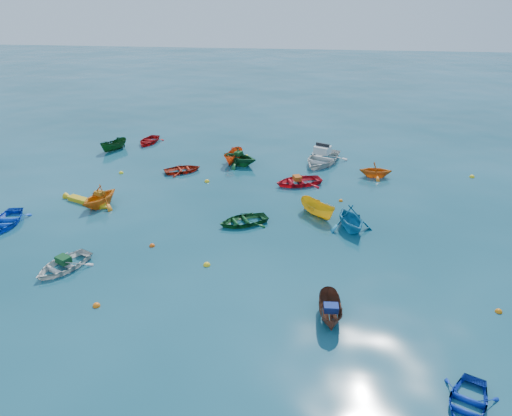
# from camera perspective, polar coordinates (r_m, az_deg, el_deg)

# --- Properties ---
(ground) EXTENTS (160.00, 160.00, 0.00)m
(ground) POSITION_cam_1_polar(r_m,az_deg,el_deg) (27.94, -1.12, -5.14)
(ground) COLOR #093945
(ground) RESTS_ON ground
(dinghy_blue_sw) EXTENTS (2.90, 3.65, 0.68)m
(dinghy_blue_sw) POSITION_cam_1_polar(r_m,az_deg,el_deg) (34.68, -26.54, -1.61)
(dinghy_blue_sw) COLOR blue
(dinghy_blue_sw) RESTS_ON ground
(dinghy_white_near) EXTENTS (3.50, 3.90, 0.66)m
(dinghy_white_near) POSITION_cam_1_polar(r_m,az_deg,el_deg) (28.43, -21.16, -6.48)
(dinghy_white_near) COLOR silver
(dinghy_white_near) RESTS_ON ground
(sampan_brown_mid) EXTENTS (1.17, 2.80, 1.07)m
(sampan_brown_mid) POSITION_cam_1_polar(r_m,az_deg,el_deg) (23.37, 8.44, -12.37)
(sampan_brown_mid) COLOR #542D1E
(sampan_brown_mid) RESTS_ON ground
(dinghy_blue_se) EXTENTS (2.99, 3.36, 0.58)m
(dinghy_blue_se) POSITION_cam_1_polar(r_m,az_deg,el_deg) (20.86, 22.90, -20.11)
(dinghy_blue_se) COLOR #0D2EA5
(dinghy_blue_se) RESTS_ON ground
(dinghy_orange_w) EXTENTS (3.47, 3.69, 1.55)m
(dinghy_orange_w) POSITION_cam_1_polar(r_m,az_deg,el_deg) (34.96, -17.35, 0.25)
(dinghy_orange_w) COLOR orange
(dinghy_orange_w) RESTS_ON ground
(sampan_yellow_mid) EXTENTS (2.78, 2.91, 1.13)m
(sampan_yellow_mid) POSITION_cam_1_polar(r_m,az_deg,el_deg) (32.26, 7.01, -0.88)
(sampan_yellow_mid) COLOR yellow
(sampan_yellow_mid) RESTS_ON ground
(dinghy_green_e) EXTENTS (3.79, 3.43, 0.64)m
(dinghy_green_e) POSITION_cam_1_polar(r_m,az_deg,el_deg) (31.06, -1.48, -1.79)
(dinghy_green_e) COLOR #114C20
(dinghy_green_e) RESTS_ON ground
(dinghy_cyan_se) EXTENTS (3.42, 3.70, 1.60)m
(dinghy_cyan_se) POSITION_cam_1_polar(r_m,az_deg,el_deg) (30.99, 10.68, -2.32)
(dinghy_cyan_se) COLOR teal
(dinghy_cyan_se) RESTS_ON ground
(dinghy_red_nw) EXTENTS (3.47, 3.11, 0.59)m
(dinghy_red_nw) POSITION_cam_1_polar(r_m,az_deg,el_deg) (39.53, -8.37, 4.12)
(dinghy_red_nw) COLOR #AB220E
(dinghy_red_nw) RESTS_ON ground
(sampan_orange_n) EXTENTS (1.66, 3.06, 1.12)m
(sampan_orange_n) POSITION_cam_1_polar(r_m,az_deg,el_deg) (41.15, -2.56, 5.25)
(sampan_orange_n) COLOR #F65817
(sampan_orange_n) RESTS_ON ground
(dinghy_green_n) EXTENTS (3.86, 3.65, 1.60)m
(dinghy_green_n) POSITION_cam_1_polar(r_m,az_deg,el_deg) (40.57, -1.89, 4.96)
(dinghy_green_n) COLOR #135526
(dinghy_green_n) RESTS_ON ground
(dinghy_red_ne) EXTENTS (4.13, 3.61, 0.72)m
(dinghy_red_ne) POSITION_cam_1_polar(r_m,az_deg,el_deg) (36.88, 4.84, 2.71)
(dinghy_red_ne) COLOR red
(dinghy_red_ne) RESTS_ON ground
(dinghy_red_far) EXTENTS (2.58, 3.29, 0.62)m
(dinghy_red_far) POSITION_cam_1_polar(r_m,az_deg,el_deg) (46.94, -12.15, 7.29)
(dinghy_red_far) COLOR red
(dinghy_red_far) RESTS_ON ground
(dinghy_orange_far) EXTENTS (2.45, 2.12, 1.28)m
(dinghy_orange_far) POSITION_cam_1_polar(r_m,az_deg,el_deg) (39.20, 13.44, 3.50)
(dinghy_orange_far) COLOR orange
(dinghy_orange_far) RESTS_ON ground
(sampan_green_far) EXTENTS (2.25, 2.87, 1.05)m
(sampan_green_far) POSITION_cam_1_polar(r_m,az_deg,el_deg) (45.69, -15.87, 6.38)
(sampan_green_far) COLOR #0F4216
(sampan_green_far) RESTS_ON ground
(kayak_yellow) EXTENTS (3.67, 1.95, 0.37)m
(kayak_yellow) POSITION_cam_1_polar(r_m,az_deg,el_deg) (35.62, -18.77, 0.51)
(kayak_yellow) COLOR gold
(kayak_yellow) RESTS_ON ground
(motorboat_white) EXTENTS (4.96, 5.63, 1.57)m
(motorboat_white) POSITION_cam_1_polar(r_m,az_deg,el_deg) (41.32, 7.52, 5.14)
(motorboat_white) COLOR silver
(motorboat_white) RESTS_ON ground
(tarp_green_a) EXTENTS (0.90, 0.83, 0.35)m
(tarp_green_a) POSITION_cam_1_polar(r_m,az_deg,el_deg) (28.22, -21.16, -5.52)
(tarp_green_a) COLOR #11451F
(tarp_green_a) RESTS_ON dinghy_white_near
(tarp_blue_a) EXTENTS (0.67, 0.52, 0.31)m
(tarp_blue_a) POSITION_cam_1_polar(r_m,az_deg,el_deg) (22.84, 8.58, -11.23)
(tarp_blue_a) COLOR navy
(tarp_blue_a) RESTS_ON sampan_brown_mid
(tarp_orange_a) EXTENTS (0.68, 0.61, 0.27)m
(tarp_orange_a) POSITION_cam_1_polar(r_m,az_deg,el_deg) (34.63, -17.49, 1.64)
(tarp_orange_a) COLOR #B56712
(tarp_orange_a) RESTS_ON dinghy_orange_w
(tarp_green_b) EXTENTS (0.69, 0.76, 0.30)m
(tarp_green_b) POSITION_cam_1_polar(r_m,az_deg,el_deg) (40.30, -2.03, 6.25)
(tarp_green_b) COLOR #104216
(tarp_green_b) RESTS_ON dinghy_green_n
(tarp_orange_b) EXTENTS (0.73, 0.82, 0.33)m
(tarp_orange_b) POSITION_cam_1_polar(r_m,az_deg,el_deg) (36.65, 4.73, 3.45)
(tarp_orange_b) COLOR #B95013
(tarp_orange_b) RESTS_ON dinghy_red_ne
(buoy_or_a) EXTENTS (0.36, 0.36, 0.36)m
(buoy_or_a) POSITION_cam_1_polar(r_m,az_deg,el_deg) (25.00, -17.76, -10.64)
(buoy_or_a) COLOR orange
(buoy_or_a) RESTS_ON ground
(buoy_ye_a) EXTENTS (0.38, 0.38, 0.38)m
(buoy_ye_a) POSITION_cam_1_polar(r_m,az_deg,el_deg) (26.94, -5.65, -6.54)
(buoy_ye_a) COLOR yellow
(buoy_ye_a) RESTS_ON ground
(buoy_or_b) EXTENTS (0.33, 0.33, 0.33)m
(buoy_or_b) POSITION_cam_1_polar(r_m,az_deg,el_deg) (26.03, 25.97, -10.64)
(buoy_or_b) COLOR orange
(buoy_or_b) RESTS_ON ground
(buoy_ye_b) EXTENTS (0.35, 0.35, 0.35)m
(buoy_ye_b) POSITION_cam_1_polar(r_m,az_deg,el_deg) (40.20, -15.15, 3.85)
(buoy_ye_b) COLOR #FFF01A
(buoy_ye_b) RESTS_ON ground
(buoy_or_c) EXTENTS (0.33, 0.33, 0.33)m
(buoy_or_c) POSITION_cam_1_polar(r_m,az_deg,el_deg) (29.18, -11.79, -4.30)
(buoy_or_c) COLOR #E4520C
(buoy_or_c) RESTS_ON ground
(buoy_ye_c) EXTENTS (0.39, 0.39, 0.39)m
(buoy_ye_c) POSITION_cam_1_polar(r_m,az_deg,el_deg) (37.37, -5.63, 2.99)
(buoy_ye_c) COLOR yellow
(buoy_ye_c) RESTS_ON ground
(buoy_or_d) EXTENTS (0.29, 0.29, 0.29)m
(buoy_or_d) POSITION_cam_1_polar(r_m,az_deg,el_deg) (34.54, 9.66, 0.79)
(buoy_or_d) COLOR orange
(buoy_or_d) RESTS_ON ground
(buoy_ye_d) EXTENTS (0.32, 0.32, 0.32)m
(buoy_ye_d) POSITION_cam_1_polar(r_m,az_deg,el_deg) (42.46, -1.08, 5.92)
(buoy_ye_d) COLOR yellow
(buoy_ye_d) RESTS_ON ground
(buoy_or_e) EXTENTS (0.33, 0.33, 0.33)m
(buoy_or_e) POSITION_cam_1_polar(r_m,az_deg,el_deg) (44.29, 7.41, 6.55)
(buoy_or_e) COLOR orange
(buoy_or_e) RESTS_ON ground
(buoy_ye_e) EXTENTS (0.39, 0.39, 0.39)m
(buoy_ye_e) POSITION_cam_1_polar(r_m,az_deg,el_deg) (41.45, 23.45, 3.24)
(buoy_ye_e) COLOR yellow
(buoy_ye_e) RESTS_ON ground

